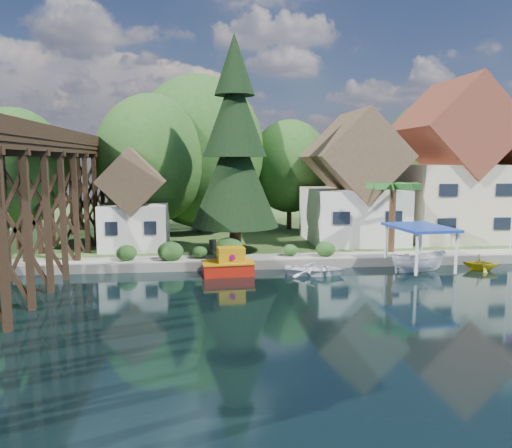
# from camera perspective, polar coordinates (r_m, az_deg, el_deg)

# --- Properties ---
(ground) EXTENTS (140.00, 140.00, 0.00)m
(ground) POSITION_cam_1_polar(r_m,az_deg,el_deg) (26.91, 6.61, -8.70)
(ground) COLOR black
(ground) RESTS_ON ground
(bank) EXTENTS (140.00, 52.00, 0.50)m
(bank) POSITION_cam_1_polar(r_m,az_deg,el_deg) (59.91, -0.73, 0.45)
(bank) COLOR #2C471C
(bank) RESTS_ON ground
(seawall) EXTENTS (60.00, 0.40, 0.62)m
(seawall) POSITION_cam_1_polar(r_m,az_deg,el_deg) (35.35, 10.02, -4.37)
(seawall) COLOR slate
(seawall) RESTS_ON ground
(promenade) EXTENTS (50.00, 2.60, 0.06)m
(promenade) POSITION_cam_1_polar(r_m,az_deg,el_deg) (37.13, 12.43, -3.53)
(promenade) COLOR gray
(promenade) RESTS_ON bank
(trestle_bridge) EXTENTS (4.12, 44.18, 9.30)m
(trestle_bridge) POSITION_cam_1_polar(r_m,az_deg,el_deg) (32.04, -24.79, 2.97)
(trestle_bridge) COLOR black
(trestle_bridge) RESTS_ON ground
(house_left) EXTENTS (7.64, 8.64, 11.02)m
(house_left) POSITION_cam_1_polar(r_m,az_deg,el_deg) (43.22, 10.99, 4.18)
(house_left) COLOR silver
(house_left) RESTS_ON bank
(house_center) EXTENTS (8.65, 9.18, 13.89)m
(house_center) POSITION_cam_1_polar(r_m,az_deg,el_deg) (47.11, 21.39, 5.61)
(house_center) COLOR beige
(house_center) RESTS_ON bank
(shed) EXTENTS (5.09, 5.40, 7.85)m
(shed) POSITION_cam_1_polar(r_m,az_deg,el_deg) (40.16, -13.69, 2.00)
(shed) COLOR silver
(shed) RESTS_ON bank
(bg_trees) EXTENTS (49.90, 13.30, 10.57)m
(bg_trees) POSITION_cam_1_polar(r_m,az_deg,el_deg) (46.95, 2.04, 7.17)
(bg_trees) COLOR #382314
(bg_trees) RESTS_ON bank
(shrubs) EXTENTS (15.76, 2.47, 1.70)m
(shrubs) POSITION_cam_1_polar(r_m,az_deg,el_deg) (35.01, -4.18, -2.86)
(shrubs) COLOR #183C15
(shrubs) RESTS_ON bank
(conifer) EXTENTS (6.50, 6.50, 16.00)m
(conifer) POSITION_cam_1_polar(r_m,az_deg,el_deg) (37.13, -2.44, 8.54)
(conifer) COLOR #382314
(conifer) RESTS_ON bank
(palm_tree) EXTENTS (4.36, 4.36, 5.54)m
(palm_tree) POSITION_cam_1_polar(r_m,az_deg,el_deg) (38.41, 15.40, 3.96)
(palm_tree) COLOR #382314
(palm_tree) RESTS_ON bank
(tugboat) EXTENTS (3.45, 2.08, 2.41)m
(tugboat) POSITION_cam_1_polar(r_m,az_deg,el_deg) (32.41, -3.17, -4.60)
(tugboat) COLOR red
(tugboat) RESTS_ON ground
(boat_white_a) EXTENTS (4.46, 3.61, 0.82)m
(boat_white_a) POSITION_cam_1_polar(r_m,az_deg,el_deg) (32.84, 6.68, -5.04)
(boat_white_a) COLOR silver
(boat_white_a) RESTS_ON ground
(boat_canopy) EXTENTS (3.99, 5.07, 3.09)m
(boat_canopy) POSITION_cam_1_polar(r_m,az_deg,el_deg) (34.83, 18.13, -3.10)
(boat_canopy) COLOR silver
(boat_canopy) RESTS_ON ground
(boat_yellow) EXTENTS (2.78, 2.59, 1.20)m
(boat_yellow) POSITION_cam_1_polar(r_m,az_deg,el_deg) (37.10, 24.31, -3.91)
(boat_yellow) COLOR gold
(boat_yellow) RESTS_ON ground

